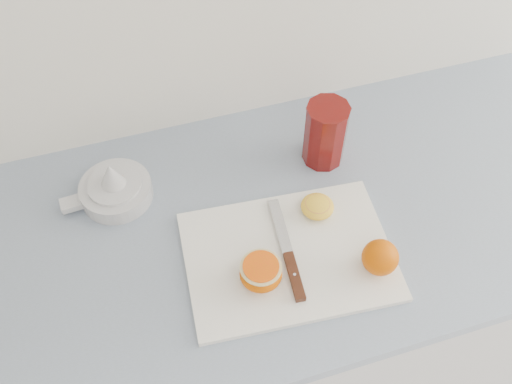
% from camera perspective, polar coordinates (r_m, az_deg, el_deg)
% --- Properties ---
extents(counter, '(2.33, 0.64, 0.89)m').
position_cam_1_polar(counter, '(1.50, -0.55, -12.68)').
color(counter, silver).
rests_on(counter, ground).
extents(cutting_board, '(0.40, 0.30, 0.01)m').
position_cam_1_polar(cutting_board, '(1.07, 3.27, -6.41)').
color(cutting_board, white).
rests_on(cutting_board, counter).
extents(whole_orange, '(0.07, 0.07, 0.07)m').
position_cam_1_polar(whole_orange, '(1.04, 12.32, -6.41)').
color(whole_orange, '#D26500').
rests_on(whole_orange, cutting_board).
extents(half_orange, '(0.08, 0.08, 0.05)m').
position_cam_1_polar(half_orange, '(1.02, 0.49, -8.06)').
color(half_orange, '#D26500').
rests_on(half_orange, cutting_board).
extents(squeezed_shell, '(0.06, 0.06, 0.03)m').
position_cam_1_polar(squeezed_shell, '(1.11, 6.16, -1.43)').
color(squeezed_shell, yellow).
rests_on(squeezed_shell, cutting_board).
extents(paring_knife, '(0.04, 0.22, 0.01)m').
position_cam_1_polar(paring_knife, '(1.04, 3.59, -7.49)').
color(paring_knife, '#4B2012').
rests_on(paring_knife, cutting_board).
extents(citrus_juicer, '(0.18, 0.14, 0.10)m').
position_cam_1_polar(citrus_juicer, '(1.17, -13.97, 0.34)').
color(citrus_juicer, silver).
rests_on(citrus_juicer, counter).
extents(red_tumbler, '(0.09, 0.09, 0.14)m').
position_cam_1_polar(red_tumbler, '(1.18, 6.92, 5.62)').
color(red_tumbler, maroon).
rests_on(red_tumbler, counter).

